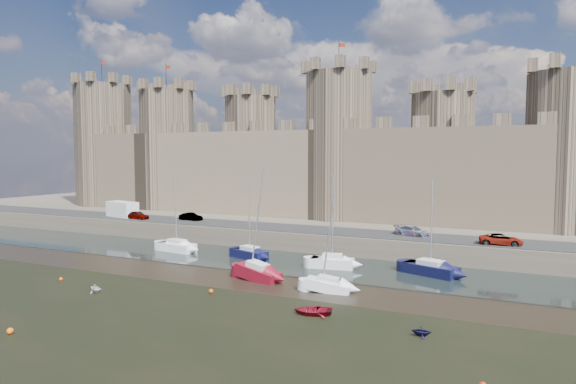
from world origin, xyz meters
name	(u,v)px	position (x,y,z in m)	size (l,w,h in m)	color
ground	(105,316)	(0.00, 0.00, 0.00)	(160.00, 160.00, 0.00)	black
seaweed_patch	(39,341)	(0.00, -6.00, 0.01)	(70.00, 34.00, 0.01)	black
water_channel	(254,259)	(0.00, 24.00, 0.04)	(160.00, 12.00, 0.08)	black
quay	(350,217)	(0.00, 60.00, 1.25)	(160.00, 60.00, 2.50)	#4C443A
road	(289,228)	(0.00, 34.00, 2.55)	(160.00, 7.00, 0.10)	black
castle	(323,161)	(-0.64, 48.00, 11.67)	(108.50, 11.00, 29.00)	#42382B
car_0	(138,215)	(-25.58, 32.44, 3.17)	(1.58, 3.93, 1.34)	gray
car_1	(191,217)	(-17.06, 34.65, 3.12)	(1.32, 3.78, 1.24)	gray
car_2	(412,231)	(16.77, 34.52, 3.15)	(1.82, 4.48, 1.30)	gray
car_3	(501,240)	(27.16, 32.33, 3.15)	(2.15, 4.67, 1.30)	gray
van	(122,210)	(-29.74, 33.50, 3.77)	(5.83, 2.33, 2.54)	silver
sailboat_0	(177,246)	(-11.55, 23.96, 0.78)	(5.56, 2.74, 9.99)	white
sailboat_1	(250,253)	(-0.61, 24.00, 0.78)	(5.23, 3.38, 9.77)	black
sailboat_2	(332,262)	(10.28, 23.44, 0.82)	(4.98, 2.60, 10.23)	white
sailboat_3	(430,268)	(20.74, 24.86, 0.78)	(6.17, 4.11, 10.08)	black
sailboat_4	(258,272)	(5.24, 15.41, 0.82)	(5.19, 2.91, 11.43)	maroon
sailboat_5	(328,285)	(13.30, 14.32, 0.67)	(4.38, 2.16, 9.07)	white
dinghy_3	(95,289)	(-6.04, 4.82, 0.36)	(1.17, 0.71, 1.36)	silver
dinghy_4	(313,311)	(14.66, 7.38, 0.32)	(2.19, 0.64, 3.07)	maroon
dinghy_7	(422,332)	(23.42, 6.13, 0.36)	(1.16, 0.71, 1.35)	black
buoy_1	(61,279)	(-12.47, 6.52, 0.19)	(0.38, 0.38, 0.38)	#D94A09
buoy_2	(10,331)	(-3.06, -5.93, 0.24)	(0.48, 0.48, 0.48)	#FF5C0B
buoy_3	(211,291)	(3.77, 9.19, 0.21)	(0.41, 0.41, 0.41)	#F1520A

